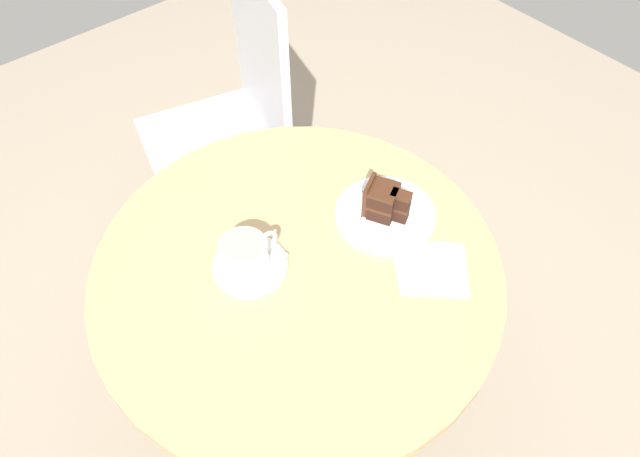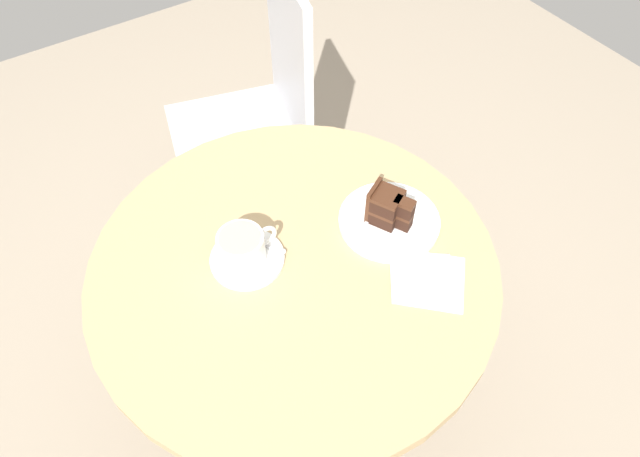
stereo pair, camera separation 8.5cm
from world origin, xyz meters
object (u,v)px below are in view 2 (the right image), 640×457
(teaspoon, at_px, (268,247))
(cake_plate, at_px, (389,221))
(napkin, at_px, (426,279))
(cafe_chair, at_px, (263,104))
(fork, at_px, (370,203))
(cake_slice, at_px, (388,207))
(saucer, at_px, (247,259))
(coffee_cup, at_px, (242,247))

(teaspoon, xyz_separation_m, cake_plate, (0.24, -0.08, -0.01))
(napkin, xyz_separation_m, cafe_chair, (0.08, 0.80, -0.16))
(fork, bearing_deg, cake_plate, -126.62)
(cake_plate, xyz_separation_m, cake_slice, (-0.01, 0.00, 0.04))
(cake_plate, bearing_deg, cafe_chair, 85.05)
(napkin, bearing_deg, teaspoon, 133.73)
(saucer, height_order, cafe_chair, cafe_chair)
(cake_slice, bearing_deg, fork, 93.97)
(fork, bearing_deg, teaspoon, 128.08)
(teaspoon, bearing_deg, saucer, -120.53)
(saucer, relative_size, coffee_cup, 1.19)
(cafe_chair, bearing_deg, napkin, 9.39)
(coffee_cup, distance_m, napkin, 0.36)
(napkin, bearing_deg, cafe_chair, 84.09)
(saucer, bearing_deg, cafe_chair, 58.62)
(saucer, xyz_separation_m, cafe_chair, (0.35, 0.57, -0.16))
(cake_plate, distance_m, fork, 0.06)
(fork, height_order, napkin, fork)
(cake_slice, bearing_deg, cake_plate, -29.88)
(cake_slice, relative_size, napkin, 0.53)
(fork, relative_size, napkin, 0.59)
(cake_slice, bearing_deg, napkin, -97.48)
(saucer, relative_size, cake_slice, 1.48)
(cake_slice, height_order, fork, cake_slice)
(napkin, distance_m, cafe_chair, 0.82)
(teaspoon, bearing_deg, napkin, 15.13)
(cake_plate, distance_m, cafe_chair, 0.67)
(teaspoon, bearing_deg, fork, 56.26)
(cake_plate, bearing_deg, coffee_cup, 164.84)
(saucer, distance_m, cake_slice, 0.30)
(teaspoon, xyz_separation_m, napkin, (0.22, -0.23, -0.01))
(saucer, height_order, teaspoon, teaspoon)
(fork, xyz_separation_m, cafe_chair, (0.07, 0.59, -0.17))
(saucer, xyz_separation_m, fork, (0.28, -0.02, 0.01))
(saucer, relative_size, cafe_chair, 0.15)
(cake_plate, distance_m, napkin, 0.15)
(cake_slice, xyz_separation_m, fork, (-0.00, 0.05, -0.03))
(cafe_chair, bearing_deg, teaspoon, -12.48)
(fork, bearing_deg, coffee_cup, 128.16)
(cake_slice, bearing_deg, coffee_cup, 165.19)
(coffee_cup, bearing_deg, cake_slice, -14.81)
(saucer, relative_size, fork, 1.33)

